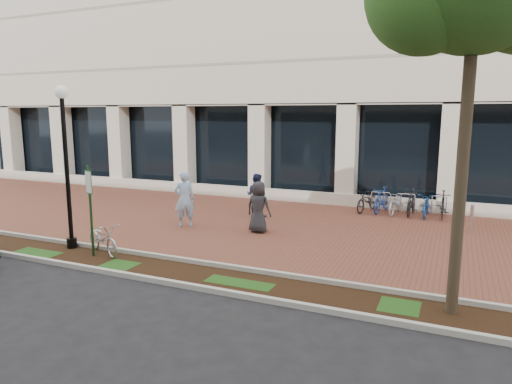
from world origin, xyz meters
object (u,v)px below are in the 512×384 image
at_px(pedestrian_left, 184,199).
at_px(bollard, 472,218).
at_px(lamppost, 66,159).
at_px(pedestrian_right, 258,207).
at_px(bike_rack_cluster, 403,202).
at_px(parking_sign, 90,199).
at_px(pedestrian_mid, 256,195).
at_px(locked_bicycle, 103,238).

bearing_deg(pedestrian_left, bollard, 161.55).
xyz_separation_m(lamppost, pedestrian_right, (4.19, 3.77, -1.73)).
bearing_deg(lamppost, bike_rack_cluster, 45.75).
xyz_separation_m(pedestrian_right, bike_rack_cluster, (3.99, 4.63, -0.36)).
xyz_separation_m(parking_sign, bollard, (9.38, 6.70, -1.06)).
bearing_deg(bike_rack_cluster, pedestrian_mid, -144.56).
bearing_deg(bollard, pedestrian_right, -157.81).
bearing_deg(pedestrian_mid, bollard, -175.05).
distance_m(pedestrian_mid, pedestrian_right, 2.26).
distance_m(lamppost, locked_bicycle, 2.45).
relative_size(lamppost, pedestrian_mid, 2.80).
distance_m(lamppost, pedestrian_right, 5.90).
xyz_separation_m(pedestrian_mid, pedestrian_right, (0.97, -2.04, 0.02)).
relative_size(locked_bicycle, pedestrian_right, 0.99).
bearing_deg(lamppost, parking_sign, -17.78).
bearing_deg(lamppost, bollard, 31.14).
distance_m(bollard, bike_rack_cluster, 3.10).
relative_size(parking_sign, bollard, 2.49).
height_order(pedestrian_right, bike_rack_cluster, pedestrian_right).
distance_m(pedestrian_left, pedestrian_mid, 2.87).
bearing_deg(lamppost, pedestrian_mid, 61.03).
height_order(parking_sign, bollard, parking_sign).
bearing_deg(locked_bicycle, parking_sign, -173.18).
bearing_deg(parking_sign, pedestrian_right, 73.82).
bearing_deg(pedestrian_right, parking_sign, 56.66).
bearing_deg(bollard, bike_rack_cluster, 138.19).
height_order(locked_bicycle, bike_rack_cluster, bike_rack_cluster).
height_order(pedestrian_left, bollard, pedestrian_left).
relative_size(pedestrian_mid, bike_rack_cluster, 0.47).
distance_m(locked_bicycle, pedestrian_left, 3.56).
relative_size(parking_sign, pedestrian_left, 1.29).
relative_size(pedestrian_left, pedestrian_mid, 1.17).
height_order(pedestrian_left, pedestrian_mid, pedestrian_left).
height_order(parking_sign, pedestrian_left, parking_sign).
bearing_deg(bollard, parking_sign, -144.48).
bearing_deg(pedestrian_right, locked_bicycle, 55.38).
height_order(lamppost, locked_bicycle, lamppost).
relative_size(lamppost, pedestrian_right, 2.72).
xyz_separation_m(locked_bicycle, bollard, (9.28, 6.39, 0.07)).
xyz_separation_m(locked_bicycle, pedestrian_mid, (2.01, 5.86, 0.38)).
bearing_deg(pedestrian_right, pedestrian_left, 10.44).
height_order(lamppost, pedestrian_right, lamppost).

